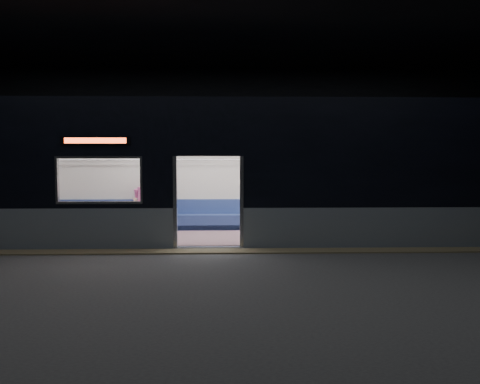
{
  "coord_description": "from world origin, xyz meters",
  "views": [
    {
      "loc": [
        0.37,
        -10.21,
        2.08
      ],
      "look_at": [
        0.74,
        2.3,
        1.16
      ],
      "focal_mm": 38.0,
      "sensor_mm": 36.0,
      "label": 1
    }
  ],
  "objects": [
    {
      "name": "transit_map",
      "position": [
        5.0,
        3.85,
        1.51
      ],
      "size": [
        1.1,
        0.03,
        0.71
      ],
      "primitive_type": "cube",
      "color": "white",
      "rests_on": "metro_car"
    },
    {
      "name": "station_floor",
      "position": [
        0.0,
        0.0,
        -0.01
      ],
      "size": [
        24.0,
        14.0,
        0.01
      ],
      "primitive_type": "cube",
      "color": "#47494C",
      "rests_on": "ground"
    },
    {
      "name": "station_envelope",
      "position": [
        0.0,
        0.0,
        3.66
      ],
      "size": [
        24.0,
        14.0,
        5.0
      ],
      "color": "black",
      "rests_on": "station_floor"
    },
    {
      "name": "passenger",
      "position": [
        -1.81,
        3.55,
        0.83
      ],
      "size": [
        0.43,
        0.74,
        1.44
      ],
      "rotation": [
        0.0,
        0.0,
        -0.05
      ],
      "color": "black",
      "rests_on": "metro_car"
    },
    {
      "name": "handbag",
      "position": [
        -1.77,
        3.3,
        0.7
      ],
      "size": [
        0.38,
        0.35,
        0.16
      ],
      "primitive_type": "cube",
      "rotation": [
        0.0,
        0.0,
        -0.29
      ],
      "color": "black",
      "rests_on": "passenger"
    },
    {
      "name": "metro_car",
      "position": [
        -0.0,
        2.54,
        1.85
      ],
      "size": [
        18.0,
        3.04,
        3.35
      ],
      "color": "gray",
      "rests_on": "station_floor"
    },
    {
      "name": "tactile_strip",
      "position": [
        0.0,
        0.55,
        0.01
      ],
      "size": [
        22.8,
        0.5,
        0.03
      ],
      "primitive_type": "cube",
      "color": "#8C7F59",
      "rests_on": "station_floor"
    }
  ]
}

